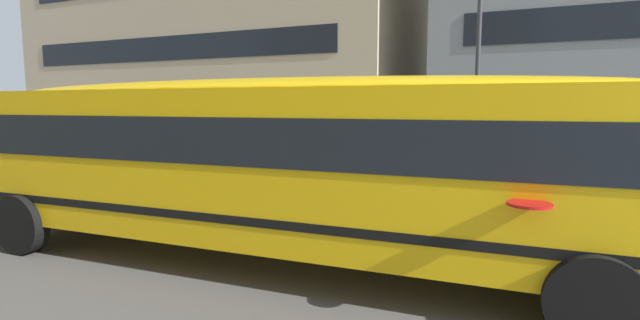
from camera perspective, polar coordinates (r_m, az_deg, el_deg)
name	(u,v)px	position (r m, az deg, el deg)	size (l,w,h in m)	color
ground_plane	(187,218)	(11.20, -15.84, -6.75)	(400.00, 400.00, 0.00)	#54514F
sidewalk_far	(318,174)	(17.38, -0.21, -1.71)	(120.00, 3.00, 0.01)	gray
lane_centreline	(187,217)	(11.20, -15.84, -6.74)	(110.00, 0.16, 0.01)	silver
school_bus	(294,155)	(7.45, -3.23, 0.60)	(13.41, 3.22, 2.98)	yellow
parked_car_grey_past_driveway	(87,149)	(20.48, -26.44, 1.23)	(3.97, 2.02, 1.64)	gray
street_lamp	(478,46)	(15.17, 18.70, 13.03)	(0.44, 0.44, 6.80)	#38383D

